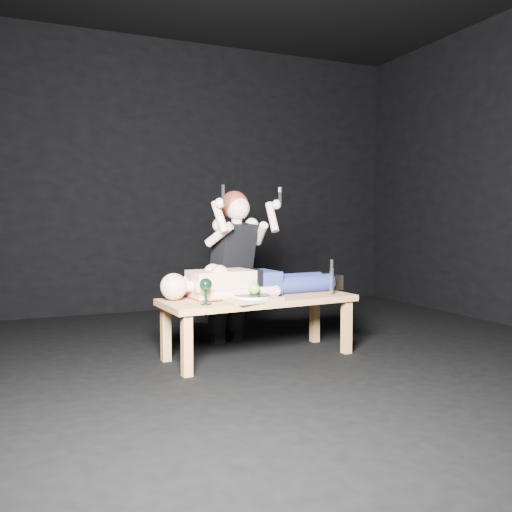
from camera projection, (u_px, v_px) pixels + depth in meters
The scene contains 13 objects.
ground at pixel (291, 360), 3.88m from camera, with size 5.00×5.00×0.00m, color black.
back_wall at pixel (192, 177), 6.07m from camera, with size 5.00×5.00×0.00m, color black.
table at pixel (259, 327), 3.96m from camera, with size 1.43×0.54×0.45m, color tan.
lying_man at pixel (256, 279), 4.06m from camera, with size 1.33×0.40×0.24m, color #ECB493, non-canonical shape.
kneeling_woman at pixel (228, 265), 4.42m from camera, with size 0.69×0.77×1.29m, color black, non-canonical shape.
serving_tray at pixel (252, 299), 3.76m from camera, with size 0.37×0.27×0.02m, color tan.
plate at pixel (252, 296), 3.76m from camera, with size 0.25×0.25×0.02m, color white.
apple at pixel (254, 289), 3.77m from camera, with size 0.08×0.08×0.08m, color green.
goblet at pixel (206, 291), 3.58m from camera, with size 0.09×0.09×0.18m, color black, non-canonical shape.
fork_flat at pixel (229, 302), 3.67m from camera, with size 0.01×0.15×0.01m, color #B2B2B7.
knife_flat at pixel (277, 299), 3.84m from camera, with size 0.01×0.15×0.01m, color #B2B2B7.
spoon_flat at pixel (271, 297), 3.90m from camera, with size 0.01×0.15×0.01m, color #B2B2B7.
carving_knife at pixel (332, 277), 4.05m from camera, with size 0.03×0.04×0.27m, color #B2B2B7, non-canonical shape.
Camera 1 is at (-1.73, -3.41, 1.03)m, focal length 37.46 mm.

